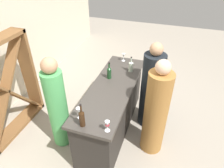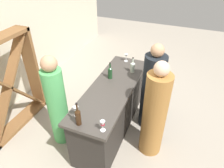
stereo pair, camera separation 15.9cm
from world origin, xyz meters
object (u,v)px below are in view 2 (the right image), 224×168
object	(u,v)px
wine_glass_near_left	(103,124)
wine_bottle_center_clear_pale	(133,67)
wine_glass_near_center	(126,56)
person_center_guest	(154,114)
person_left_guest	(152,91)
wine_rack	(8,87)
wine_bottle_leftmost_amber_brown	(78,116)
person_right_guest	(57,104)
wine_glass_near_right	(76,109)
wine_bottle_second_left_olive_green	(110,72)

from	to	relation	value
wine_glass_near_left	wine_bottle_center_clear_pale	bearing A→B (deg)	2.84
wine_glass_near_center	person_center_guest	distance (m)	1.36
wine_bottle_center_clear_pale	person_left_guest	size ratio (longest dim) A/B	0.18
wine_rack	person_left_guest	distance (m)	2.40
wine_glass_near_center	wine_rack	bearing A→B (deg)	131.41
wine_bottle_leftmost_amber_brown	person_right_guest	bearing A→B (deg)	58.52
wine_bottle_center_clear_pale	person_left_guest	bearing A→B (deg)	-114.83
wine_rack	wine_glass_near_left	xyz separation A→B (m)	(-0.36, -1.89, 0.19)
wine_bottle_leftmost_amber_brown	wine_glass_near_center	distance (m)	1.78
person_left_guest	person_center_guest	bearing A→B (deg)	115.39
person_center_guest	wine_glass_near_center	bearing A→B (deg)	-34.77
wine_rack	wine_glass_near_right	distance (m)	1.51
wine_glass_near_left	person_left_guest	xyz separation A→B (m)	(1.24, -0.34, -0.28)
wine_bottle_center_clear_pale	person_right_guest	size ratio (longest dim) A/B	0.18
wine_glass_near_left	person_right_guest	size ratio (longest dim) A/B	0.10
wine_bottle_leftmost_amber_brown	person_right_guest	world-z (taller)	person_right_guest
wine_rack	wine_glass_near_right	bearing A→B (deg)	-100.30
wine_bottle_second_left_olive_green	wine_glass_near_right	distance (m)	1.01
wine_glass_near_right	person_center_guest	bearing A→B (deg)	-56.92
wine_bottle_leftmost_amber_brown	wine_bottle_second_left_olive_green	size ratio (longest dim) A/B	1.15
wine_bottle_leftmost_amber_brown	person_left_guest	distance (m)	1.45
wine_rack	person_right_guest	world-z (taller)	wine_rack
wine_glass_near_left	person_left_guest	size ratio (longest dim) A/B	0.10
wine_bottle_center_clear_pale	wine_glass_near_right	world-z (taller)	wine_bottle_center_clear_pale
wine_glass_near_center	person_left_guest	size ratio (longest dim) A/B	0.09
wine_bottle_second_left_olive_green	wine_bottle_center_clear_pale	xyz separation A→B (m)	(0.33, -0.29, -0.01)
wine_bottle_second_left_olive_green	person_left_guest	size ratio (longest dim) A/B	0.19
wine_rack	wine_bottle_leftmost_amber_brown	size ratio (longest dim) A/B	4.86
wine_glass_near_center	person_center_guest	xyz separation A→B (m)	(-1.07, -0.80, -0.28)
wine_glass_near_center	wine_glass_near_right	distance (m)	1.67
person_left_guest	wine_glass_near_right	bearing A→B (deg)	65.70
wine_glass_near_right	person_right_guest	bearing A→B (deg)	62.95
wine_rack	wine_glass_near_left	distance (m)	1.93
wine_glass_near_left	person_left_guest	distance (m)	1.32
person_right_guest	wine_glass_near_left	bearing A→B (deg)	-42.37
wine_bottle_leftmost_amber_brown	wine_bottle_center_clear_pale	bearing A→B (deg)	-9.86
wine_bottle_leftmost_amber_brown	wine_bottle_second_left_olive_green	xyz separation A→B (m)	(1.12, 0.03, -0.02)
person_left_guest	person_right_guest	distance (m)	1.55
wine_glass_near_center	wine_glass_near_right	xyz separation A→B (m)	(-1.67, 0.12, 0.01)
wine_bottle_leftmost_amber_brown	wine_bottle_second_left_olive_green	distance (m)	1.12
wine_bottle_leftmost_amber_brown	person_left_guest	size ratio (longest dim) A/B	0.21
wine_bottle_center_clear_pale	person_center_guest	distance (m)	0.97
wine_bottle_second_left_olive_green	person_left_guest	world-z (taller)	person_left_guest
person_center_guest	person_right_guest	distance (m)	1.47
person_center_guest	wine_rack	bearing A→B (deg)	26.38
wine_bottle_leftmost_amber_brown	wine_glass_near_center	bearing A→B (deg)	-0.84
wine_glass_near_center	person_center_guest	size ratio (longest dim) A/B	0.09
wine_bottle_second_left_olive_green	wine_glass_near_right	bearing A→B (deg)	176.70
wine_glass_near_center	person_center_guest	bearing A→B (deg)	-143.26
wine_rack	wine_bottle_center_clear_pale	distance (m)	2.12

